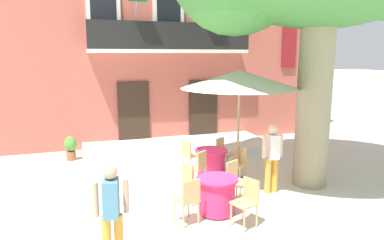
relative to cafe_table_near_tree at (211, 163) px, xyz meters
The scene contains 17 objects.
ground_plane 1.48m from the cafe_table_near_tree, 134.20° to the right, with size 120.00×120.00×0.00m, color beige.
building_facade 6.85m from the cafe_table_near_tree, 90.80° to the left, with size 13.00×5.09×7.50m.
entrance_step_platform 2.81m from the cafe_table_near_tree, 91.74° to the left, with size 6.21×2.37×0.25m, color silver.
cafe_table_near_tree is the anchor object (origin of this frame).
cafe_chair_near_tree_0 0.77m from the cafe_table_near_tree, 45.43° to the right, with size 0.56×0.56×0.91m.
cafe_chair_near_tree_1 0.77m from the cafe_table_near_tree, 41.65° to the left, with size 0.56×0.56×0.91m.
cafe_chair_near_tree_2 0.77m from the cafe_table_near_tree, 124.07° to the left, with size 0.54×0.54×0.91m.
cafe_chair_near_tree_3 0.77m from the cafe_table_near_tree, 136.01° to the right, with size 0.56×0.56×0.91m.
cafe_table_middle 2.19m from the cafe_table_near_tree, 108.07° to the right, with size 0.86×0.86×0.76m.
cafe_chair_middle_0 2.74m from the cafe_table_near_tree, 120.31° to the right, with size 0.49×0.49×0.91m.
cafe_chair_middle_1 2.78m from the cafe_table_near_tree, 97.12° to the right, with size 0.52×0.52×0.91m.
cafe_chair_middle_2 1.66m from the cafe_table_near_tree, 92.03° to the right, with size 0.54×0.54×0.91m.
cafe_chair_middle_3 1.74m from the cafe_table_near_tree, 125.72° to the right, with size 0.51×0.51×0.91m.
cafe_umbrella 2.34m from the cafe_table_near_tree, 43.87° to the right, with size 2.90×2.90×2.85m.
ground_planter_left 4.53m from the cafe_table_near_tree, 141.45° to the left, with size 0.37×0.37×0.75m.
pedestrian_near_entrance 1.81m from the cafe_table_near_tree, 56.57° to the right, with size 0.53×0.35×1.64m.
pedestrian_mid_plaza 4.48m from the cafe_table_near_tree, 130.65° to the right, with size 0.53×0.38×1.65m.
Camera 1 is at (-2.32, -7.42, 3.21)m, focal length 33.28 mm.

